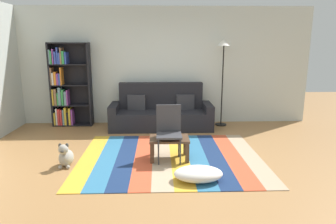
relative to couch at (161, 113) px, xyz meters
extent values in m
plane|color=#9E7042|center=(0.10, -2.02, -0.34)|extent=(14.00, 14.00, 0.00)
cube|color=silver|center=(0.10, 0.53, 1.01)|extent=(6.80, 0.10, 2.70)
cube|color=gold|center=(-1.21, -1.88, -0.33)|extent=(0.30, 2.43, 0.01)
cube|color=teal|center=(-0.91, -1.88, -0.33)|extent=(0.30, 2.43, 0.01)
cube|color=navy|center=(-0.62, -1.88, -0.33)|extent=(0.30, 2.43, 0.01)
cube|color=#C64C2D|center=(-0.32, -1.88, -0.33)|extent=(0.30, 2.43, 0.01)
cube|color=tan|center=(-0.02, -1.88, -0.33)|extent=(0.30, 2.43, 0.01)
cube|color=gold|center=(0.28, -1.88, -0.33)|extent=(0.30, 2.43, 0.01)
cube|color=teal|center=(0.58, -1.88, -0.33)|extent=(0.30, 2.43, 0.01)
cube|color=navy|center=(0.88, -1.88, -0.33)|extent=(0.30, 2.43, 0.01)
cube|color=#C64C2D|center=(1.18, -1.88, -0.33)|extent=(0.30, 2.43, 0.01)
cube|color=tan|center=(1.48, -1.88, -0.33)|extent=(0.30, 2.43, 0.01)
cube|color=black|center=(0.00, -0.07, -0.14)|extent=(1.90, 0.80, 0.40)
cube|color=black|center=(0.00, 0.23, 0.36)|extent=(1.90, 0.20, 0.60)
cube|color=black|center=(-1.04, -0.07, -0.06)|extent=(0.18, 0.80, 0.56)
cube|color=black|center=(1.04, -0.07, -0.06)|extent=(0.18, 0.80, 0.56)
cube|color=#333338|center=(-0.55, 0.11, 0.22)|extent=(0.42, 0.19, 0.36)
cube|color=#333338|center=(0.55, 0.11, 0.22)|extent=(0.42, 0.19, 0.36)
cube|color=black|center=(-2.48, 0.28, 0.61)|extent=(0.04, 0.28, 1.89)
cube|color=black|center=(-1.62, 0.28, 0.61)|extent=(0.04, 0.28, 1.89)
cube|color=black|center=(-2.05, 0.41, 0.61)|extent=(0.90, 0.01, 1.89)
cube|color=black|center=(-2.05, 0.28, -0.32)|extent=(0.86, 0.28, 0.02)
cube|color=black|center=(-2.05, 0.28, 0.15)|extent=(0.86, 0.28, 0.02)
cube|color=black|center=(-2.05, 0.28, 0.61)|extent=(0.86, 0.28, 0.02)
cube|color=black|center=(-2.05, 0.28, 1.08)|extent=(0.86, 0.28, 0.02)
cube|color=black|center=(-2.05, 0.28, 1.54)|extent=(0.86, 0.28, 0.02)
cube|color=gold|center=(-2.45, 0.27, -0.16)|extent=(0.03, 0.25, 0.29)
cube|color=silver|center=(-2.40, 0.24, -0.11)|extent=(0.03, 0.19, 0.39)
cube|color=red|center=(-2.35, 0.25, -0.12)|extent=(0.05, 0.20, 0.37)
cube|color=red|center=(-2.30, 0.26, -0.13)|extent=(0.04, 0.23, 0.35)
cube|color=#668C99|center=(-2.25, 0.26, -0.13)|extent=(0.04, 0.22, 0.36)
cube|color=gold|center=(-2.20, 0.25, -0.10)|extent=(0.05, 0.20, 0.41)
cube|color=black|center=(-2.15, 0.24, -0.16)|extent=(0.03, 0.19, 0.29)
cube|color=gold|center=(-2.10, 0.26, -0.11)|extent=(0.05, 0.22, 0.39)
cube|color=purple|center=(-2.05, 0.24, -0.13)|extent=(0.04, 0.20, 0.36)
cube|color=gold|center=(-2.45, 0.24, 0.34)|extent=(0.03, 0.18, 0.37)
cube|color=#8C6647|center=(-2.39, 0.25, 0.34)|extent=(0.05, 0.20, 0.38)
cube|color=green|center=(-2.34, 0.26, 0.30)|extent=(0.03, 0.23, 0.28)
cube|color=#668C99|center=(-2.30, 0.24, 0.36)|extent=(0.05, 0.18, 0.41)
cube|color=green|center=(-2.23, 0.24, 0.34)|extent=(0.05, 0.18, 0.36)
cube|color=#668C99|center=(-2.17, 0.24, 0.31)|extent=(0.05, 0.18, 0.31)
cube|color=purple|center=(-2.13, 0.25, 0.33)|extent=(0.03, 0.21, 0.35)
cube|color=#8C6647|center=(-2.45, 0.25, 0.81)|extent=(0.03, 0.21, 0.39)
cube|color=silver|center=(-2.42, 0.27, 0.76)|extent=(0.04, 0.24, 0.27)
cube|color=orange|center=(-2.36, 0.24, 0.77)|extent=(0.05, 0.18, 0.29)
cube|color=purple|center=(-2.31, 0.24, 0.75)|extent=(0.04, 0.18, 0.26)
cube|color=#334CB2|center=(-2.27, 0.26, 0.75)|extent=(0.04, 0.22, 0.25)
cube|color=orange|center=(-2.23, 0.25, 0.82)|extent=(0.03, 0.20, 0.39)
cube|color=#668C99|center=(-2.45, 0.27, 1.24)|extent=(0.03, 0.25, 0.31)
cube|color=green|center=(-2.42, 0.24, 1.23)|extent=(0.03, 0.19, 0.29)
cube|color=purple|center=(-2.37, 0.26, 1.25)|extent=(0.03, 0.23, 0.33)
cube|color=#334CB2|center=(-2.33, 0.26, 1.22)|extent=(0.04, 0.23, 0.27)
cube|color=#334CB2|center=(-2.28, 0.25, 1.27)|extent=(0.03, 0.22, 0.37)
cube|color=#334CB2|center=(-2.24, 0.24, 1.21)|extent=(0.04, 0.19, 0.25)
cube|color=#8C6647|center=(-2.20, 0.26, 1.27)|extent=(0.03, 0.24, 0.36)
cube|color=green|center=(-2.15, 0.23, 1.23)|extent=(0.05, 0.18, 0.28)
cube|color=#334CB2|center=(-2.10, 0.27, 1.22)|extent=(0.03, 0.25, 0.26)
cube|color=#513826|center=(0.11, -1.93, 0.01)|extent=(0.64, 0.44, 0.04)
cube|color=#513826|center=(-0.17, -2.11, -0.16)|extent=(0.06, 0.06, 0.32)
cube|color=#513826|center=(0.39, -2.11, -0.16)|extent=(0.06, 0.06, 0.32)
cube|color=#513826|center=(-0.17, -1.75, -0.16)|extent=(0.06, 0.06, 0.32)
cube|color=#513826|center=(0.39, -1.75, -0.16)|extent=(0.06, 0.06, 0.32)
ellipsoid|color=white|center=(0.48, -2.77, -0.23)|extent=(0.68, 0.43, 0.20)
ellipsoid|color=#9E998E|center=(-1.50, -2.15, -0.21)|extent=(0.22, 0.30, 0.26)
sphere|color=#9E998E|center=(-1.50, -2.26, -0.03)|extent=(0.15, 0.15, 0.15)
ellipsoid|color=#474440|center=(-1.50, -2.32, -0.04)|extent=(0.06, 0.07, 0.05)
ellipsoid|color=#474440|center=(-1.56, -2.24, 0.02)|extent=(0.05, 0.04, 0.08)
ellipsoid|color=#474440|center=(-1.45, -2.24, 0.02)|extent=(0.05, 0.04, 0.08)
sphere|color=#9E998E|center=(-1.56, -2.29, -0.31)|extent=(0.06, 0.06, 0.06)
sphere|color=#9E998E|center=(-1.44, -2.29, -0.31)|extent=(0.06, 0.06, 0.06)
cylinder|color=black|center=(1.40, 0.17, -0.32)|extent=(0.26, 0.26, 0.02)
cylinder|color=black|center=(1.40, 0.17, 0.59)|extent=(0.03, 0.03, 1.80)
cone|color=white|center=(1.40, 0.17, 1.56)|extent=(0.32, 0.32, 0.14)
cube|color=black|center=(0.04, -1.93, 0.04)|extent=(0.13, 0.14, 0.02)
cube|color=#38383D|center=(0.10, -2.02, 0.10)|extent=(0.40, 0.40, 0.03)
cube|color=#38383D|center=(0.10, -1.84, 0.34)|extent=(0.40, 0.03, 0.44)
cylinder|color=#38383D|center=(-0.07, -2.19, -0.12)|extent=(0.02, 0.02, 0.42)
cylinder|color=#38383D|center=(0.27, -2.19, -0.12)|extent=(0.02, 0.02, 0.42)
cylinder|color=#38383D|center=(-0.07, -1.85, -0.12)|extent=(0.02, 0.02, 0.42)
cylinder|color=#38383D|center=(0.27, -1.85, -0.12)|extent=(0.02, 0.02, 0.42)
camera|label=1|loc=(-0.07, -6.62, 1.52)|focal=32.20mm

